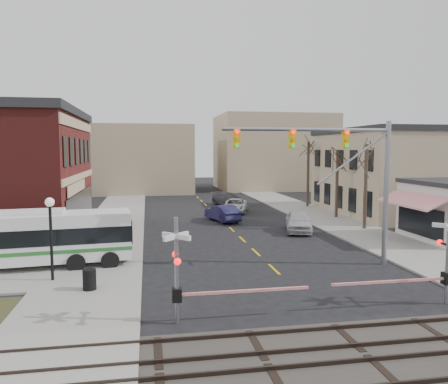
{
  "coord_description": "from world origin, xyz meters",
  "views": [
    {
      "loc": [
        -6.65,
        -20.16,
        6.45
      ],
      "look_at": [
        -1.41,
        9.56,
        3.5
      ],
      "focal_mm": 35.0,
      "sensor_mm": 36.0,
      "label": 1
    }
  ],
  "objects_px": {
    "trash_bin": "(89,280)",
    "car_d": "(229,199)",
    "rr_crossing_west": "(188,271)",
    "rr_crossing_east": "(439,258)",
    "pedestrian_far": "(65,244)",
    "car_c": "(235,206)",
    "transit_bus": "(19,239)",
    "car_a": "(298,221)",
    "car_b": "(222,213)",
    "pedestrian_near": "(124,246)",
    "traffic_signal_mast": "(343,163)",
    "street_lamp": "(50,221)"
  },
  "relations": [
    {
      "from": "traffic_signal_mast",
      "to": "street_lamp",
      "type": "bearing_deg",
      "value": -178.85
    },
    {
      "from": "traffic_signal_mast",
      "to": "car_d",
      "type": "relative_size",
      "value": 1.84
    },
    {
      "from": "car_b",
      "to": "car_c",
      "type": "xyz_separation_m",
      "value": [
        2.22,
        5.2,
        -0.06
      ]
    },
    {
      "from": "pedestrian_far",
      "to": "car_c",
      "type": "bearing_deg",
      "value": 10.57
    },
    {
      "from": "transit_bus",
      "to": "rr_crossing_west",
      "type": "bearing_deg",
      "value": -46.89
    },
    {
      "from": "rr_crossing_east",
      "to": "street_lamp",
      "type": "xyz_separation_m",
      "value": [
        -16.43,
        6.0,
        1.06
      ]
    },
    {
      "from": "transit_bus",
      "to": "trash_bin",
      "type": "distance_m",
      "value": 6.2
    },
    {
      "from": "rr_crossing_west",
      "to": "car_c",
      "type": "height_order",
      "value": "rr_crossing_west"
    },
    {
      "from": "traffic_signal_mast",
      "to": "pedestrian_near",
      "type": "height_order",
      "value": "traffic_signal_mast"
    },
    {
      "from": "trash_bin",
      "to": "car_a",
      "type": "relative_size",
      "value": 0.19
    },
    {
      "from": "trash_bin",
      "to": "car_c",
      "type": "distance_m",
      "value": 26.12
    },
    {
      "from": "trash_bin",
      "to": "pedestrian_near",
      "type": "xyz_separation_m",
      "value": [
        1.31,
        4.68,
        0.47
      ]
    },
    {
      "from": "street_lamp",
      "to": "rr_crossing_east",
      "type": "bearing_deg",
      "value": -20.07
    },
    {
      "from": "rr_crossing_east",
      "to": "pedestrian_far",
      "type": "relative_size",
      "value": 3.6
    },
    {
      "from": "transit_bus",
      "to": "trash_bin",
      "type": "height_order",
      "value": "transit_bus"
    },
    {
      "from": "pedestrian_far",
      "to": "car_b",
      "type": "bearing_deg",
      "value": 5.16
    },
    {
      "from": "traffic_signal_mast",
      "to": "car_b",
      "type": "height_order",
      "value": "traffic_signal_mast"
    },
    {
      "from": "traffic_signal_mast",
      "to": "car_c",
      "type": "distance_m",
      "value": 21.98
    },
    {
      "from": "trash_bin",
      "to": "car_c",
      "type": "bearing_deg",
      "value": 63.94
    },
    {
      "from": "pedestrian_far",
      "to": "street_lamp",
      "type": "bearing_deg",
      "value": -127.77
    },
    {
      "from": "transit_bus",
      "to": "pedestrian_far",
      "type": "relative_size",
      "value": 7.62
    },
    {
      "from": "street_lamp",
      "to": "pedestrian_near",
      "type": "xyz_separation_m",
      "value": [
        3.28,
        2.85,
        -1.98
      ]
    },
    {
      "from": "street_lamp",
      "to": "car_a",
      "type": "relative_size",
      "value": 0.84
    },
    {
      "from": "transit_bus",
      "to": "traffic_signal_mast",
      "type": "bearing_deg",
      "value": -7.76
    },
    {
      "from": "car_a",
      "to": "pedestrian_far",
      "type": "height_order",
      "value": "pedestrian_far"
    },
    {
      "from": "rr_crossing_east",
      "to": "car_c",
      "type": "height_order",
      "value": "rr_crossing_east"
    },
    {
      "from": "traffic_signal_mast",
      "to": "trash_bin",
      "type": "distance_m",
      "value": 14.22
    },
    {
      "from": "transit_bus",
      "to": "street_lamp",
      "type": "relative_size",
      "value": 2.94
    },
    {
      "from": "car_d",
      "to": "car_c",
      "type": "bearing_deg",
      "value": -115.27
    },
    {
      "from": "car_a",
      "to": "transit_bus",
      "type": "bearing_deg",
      "value": -140.66
    },
    {
      "from": "traffic_signal_mast",
      "to": "transit_bus",
      "type": "bearing_deg",
      "value": 172.24
    },
    {
      "from": "car_c",
      "to": "street_lamp",
      "type": "bearing_deg",
      "value": -104.69
    },
    {
      "from": "car_c",
      "to": "rr_crossing_east",
      "type": "bearing_deg",
      "value": -66.67
    },
    {
      "from": "street_lamp",
      "to": "pedestrian_far",
      "type": "bearing_deg",
      "value": 92.71
    },
    {
      "from": "traffic_signal_mast",
      "to": "car_b",
      "type": "bearing_deg",
      "value": 103.37
    },
    {
      "from": "rr_crossing_west",
      "to": "car_a",
      "type": "relative_size",
      "value": 1.17
    },
    {
      "from": "rr_crossing_west",
      "to": "car_d",
      "type": "xyz_separation_m",
      "value": [
        7.73,
        33.24,
        -1.23
      ]
    },
    {
      "from": "transit_bus",
      "to": "car_c",
      "type": "relative_size",
      "value": 2.37
    },
    {
      "from": "car_b",
      "to": "rr_crossing_east",
      "type": "bearing_deg",
      "value": 86.67
    },
    {
      "from": "street_lamp",
      "to": "pedestrian_near",
      "type": "bearing_deg",
      "value": 41.01
    },
    {
      "from": "rr_crossing_east",
      "to": "car_c",
      "type": "distance_m",
      "value": 27.83
    },
    {
      "from": "rr_crossing_west",
      "to": "pedestrian_far",
      "type": "xyz_separation_m",
      "value": [
        -6.28,
        10.87,
        -1.07
      ]
    },
    {
      "from": "rr_crossing_west",
      "to": "car_d",
      "type": "relative_size",
      "value": 1.09
    },
    {
      "from": "trash_bin",
      "to": "car_d",
      "type": "bearing_deg",
      "value": 67.77
    },
    {
      "from": "trash_bin",
      "to": "car_b",
      "type": "height_order",
      "value": "car_b"
    },
    {
      "from": "transit_bus",
      "to": "car_a",
      "type": "xyz_separation_m",
      "value": [
        18.43,
        7.85,
        -0.89
      ]
    },
    {
      "from": "pedestrian_near",
      "to": "trash_bin",
      "type": "bearing_deg",
      "value": 171.6
    },
    {
      "from": "car_b",
      "to": "pedestrian_far",
      "type": "relative_size",
      "value": 2.95
    },
    {
      "from": "transit_bus",
      "to": "car_b",
      "type": "relative_size",
      "value": 2.58
    },
    {
      "from": "transit_bus",
      "to": "car_d",
      "type": "relative_size",
      "value": 2.32
    }
  ]
}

